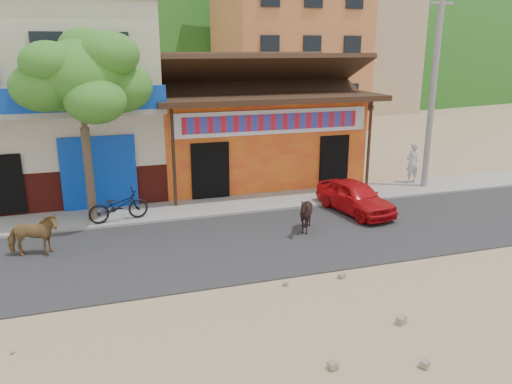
# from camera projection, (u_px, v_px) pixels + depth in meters

# --- Properties ---
(ground) EXTENTS (120.00, 120.00, 0.00)m
(ground) POSITION_uv_depth(u_px,v_px,m) (288.00, 279.00, 12.40)
(ground) COLOR #9E825B
(ground) RESTS_ON ground
(road) EXTENTS (60.00, 5.00, 0.04)m
(road) POSITION_uv_depth(u_px,v_px,m) (257.00, 242.00, 14.68)
(road) COLOR #28282B
(road) RESTS_ON ground
(sidewalk) EXTENTS (60.00, 2.00, 0.12)m
(sidewalk) POSITION_uv_depth(u_px,v_px,m) (228.00, 206.00, 17.87)
(sidewalk) COLOR gray
(sidewalk) RESTS_ON ground
(dance_club) EXTENTS (8.00, 6.00, 3.60)m
(dance_club) POSITION_uv_depth(u_px,v_px,m) (249.00, 136.00, 21.62)
(dance_club) COLOR orange
(dance_club) RESTS_ON ground
(cafe_building) EXTENTS (7.00, 6.00, 7.00)m
(cafe_building) POSITION_uv_depth(u_px,v_px,m) (60.00, 102.00, 18.98)
(cafe_building) COLOR beige
(cafe_building) RESTS_ON ground
(apartment_front) EXTENTS (9.00, 9.00, 12.00)m
(apartment_front) POSITION_uv_depth(u_px,v_px,m) (287.00, 40.00, 35.27)
(apartment_front) COLOR #CC723F
(apartment_front) RESTS_ON ground
(apartment_rear) EXTENTS (8.00, 8.00, 10.00)m
(apartment_rear) POSITION_uv_depth(u_px,v_px,m) (358.00, 53.00, 43.64)
(apartment_rear) COLOR tan
(apartment_rear) RESTS_ON ground
(hillside) EXTENTS (100.00, 40.00, 24.00)m
(hillside) POSITION_uv_depth(u_px,v_px,m) (118.00, 0.00, 73.09)
(hillside) COLOR #194C14
(hillside) RESTS_ON ground
(tree) EXTENTS (3.00, 3.00, 6.00)m
(tree) POSITION_uv_depth(u_px,v_px,m) (85.00, 128.00, 15.50)
(tree) COLOR #2D721E
(tree) RESTS_ON sidewalk
(utility_pole) EXTENTS (0.24, 0.24, 8.00)m
(utility_pole) POSITION_uv_depth(u_px,v_px,m) (434.00, 85.00, 19.10)
(utility_pole) COLOR gray
(utility_pole) RESTS_ON sidewalk
(cow_tan) EXTENTS (1.40, 0.71, 1.16)m
(cow_tan) POSITION_uv_depth(u_px,v_px,m) (33.00, 236.00, 13.53)
(cow_tan) COLOR olive
(cow_tan) RESTS_ON road
(cow_dark) EXTENTS (1.29, 1.22, 1.17)m
(cow_dark) POSITION_uv_depth(u_px,v_px,m) (306.00, 214.00, 15.24)
(cow_dark) COLOR black
(cow_dark) RESTS_ON road
(red_car) EXTENTS (1.84, 3.43, 1.11)m
(red_car) POSITION_uv_depth(u_px,v_px,m) (355.00, 197.00, 17.10)
(red_car) COLOR red
(red_car) RESTS_ON road
(scooter) EXTENTS (2.00, 1.02, 1.00)m
(scooter) POSITION_uv_depth(u_px,v_px,m) (118.00, 206.00, 16.03)
(scooter) COLOR black
(scooter) RESTS_ON sidewalk
(pedestrian) EXTENTS (0.66, 0.49, 1.68)m
(pedestrian) POSITION_uv_depth(u_px,v_px,m) (412.00, 162.00, 20.49)
(pedestrian) COLOR silver
(pedestrian) RESTS_ON sidewalk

